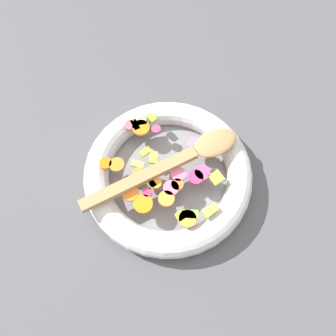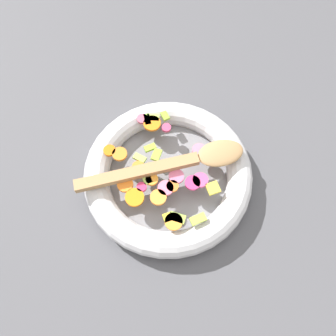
% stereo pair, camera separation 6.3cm
% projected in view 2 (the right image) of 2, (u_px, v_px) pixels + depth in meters
% --- Properties ---
extents(ground_plane, '(4.00, 4.00, 0.00)m').
position_uv_depth(ground_plane, '(168.00, 178.00, 0.67)').
color(ground_plane, '#4C4C51').
extents(skillet, '(0.33, 0.33, 0.05)m').
position_uv_depth(skillet, '(168.00, 174.00, 0.65)').
color(skillet, slate).
rests_on(skillet, ground_plane).
extents(chopped_vegetables, '(0.26, 0.23, 0.01)m').
position_uv_depth(chopped_vegetables, '(165.00, 170.00, 0.62)').
color(chopped_vegetables, orange).
rests_on(chopped_vegetables, skillet).
extents(wooden_spoon, '(0.17, 0.31, 0.01)m').
position_uv_depth(wooden_spoon, '(179.00, 163.00, 0.62)').
color(wooden_spoon, '#A87F51').
rests_on(wooden_spoon, chopped_vegetables).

